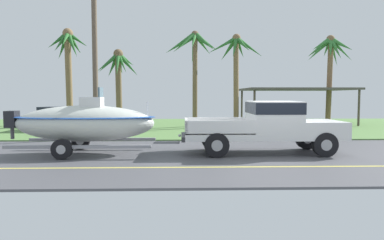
{
  "coord_description": "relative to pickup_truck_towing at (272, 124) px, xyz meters",
  "views": [
    {
      "loc": [
        -2.86,
        -11.47,
        1.98
      ],
      "look_at": [
        -2.49,
        0.8,
        1.14
      ],
      "focal_mm": 33.01,
      "sensor_mm": 36.0,
      "label": 1
    }
  ],
  "objects": [
    {
      "name": "palm_tree_near_right",
      "position": [
        -7.42,
        12.21,
        2.73
      ],
      "size": [
        3.07,
        3.1,
        5.16
      ],
      "color": "brown",
      "rests_on": "ground"
    },
    {
      "name": "utility_pole",
      "position": [
        -7.09,
        4.34,
        3.53
      ],
      "size": [
        0.24,
        1.8,
        8.76
      ],
      "color": "brown",
      "rests_on": "ground"
    },
    {
      "name": "boat_on_trailer",
      "position": [
        -6.43,
        -0.0,
        0.05
      ],
      "size": [
        5.85,
        2.29,
        2.27
      ],
      "color": "gray",
      "rests_on": "ground"
    },
    {
      "name": "palm_tree_far_right",
      "position": [
        0.29,
        10.24,
        3.35
      ],
      "size": [
        3.61,
        2.97,
        5.86
      ],
      "color": "brown",
      "rests_on": "ground"
    },
    {
      "name": "ground",
      "position": [
        -0.28,
        7.79,
        -1.02
      ],
      "size": [
        36.0,
        22.0,
        0.11
      ],
      "color": "#4C4C51"
    },
    {
      "name": "palm_tree_far_left",
      "position": [
        -2.39,
        10.01,
        3.74
      ],
      "size": [
        3.45,
        2.95,
        6.01
      ],
      "color": "brown",
      "rests_on": "ground"
    },
    {
      "name": "palm_tree_mid",
      "position": [
        6.87,
        11.76,
        3.69
      ],
      "size": [
        3.08,
        2.77,
        6.08
      ],
      "color": "brown",
      "rests_on": "ground"
    },
    {
      "name": "parked_sedan_near",
      "position": [
        -9.43,
        7.88,
        -0.33
      ],
      "size": [
        4.69,
        1.82,
        1.38
      ],
      "color": "#99999E",
      "rests_on": "ground"
    },
    {
      "name": "palm_tree_near_left",
      "position": [
        -10.79,
        12.26,
        3.8
      ],
      "size": [
        2.76,
        3.26,
        6.55
      ],
      "color": "brown",
      "rests_on": "ground"
    },
    {
      "name": "carport_awning",
      "position": [
        4.87,
        12.51,
        1.39
      ],
      "size": [
        7.24,
        5.17,
        2.51
      ],
      "color": "#4C4238",
      "rests_on": "ground"
    },
    {
      "name": "pickup_truck_towing",
      "position": [
        0.0,
        0.0,
        0.0
      ],
      "size": [
        5.59,
        1.97,
        1.8
      ],
      "color": "silver",
      "rests_on": "ground"
    }
  ]
}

